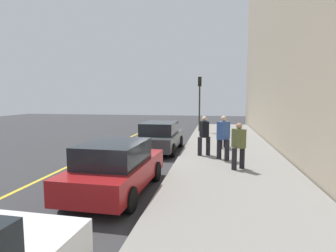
{
  "coord_description": "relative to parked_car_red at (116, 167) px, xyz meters",
  "views": [
    {
      "loc": [
        -12.9,
        -2.59,
        2.78
      ],
      "look_at": [
        2.13,
        0.01,
        1.16
      ],
      "focal_mm": 29.31,
      "sensor_mm": 36.0,
      "label": 1
    }
  ],
  "objects": [
    {
      "name": "pedestrian_blue_coat",
      "position": [
        4.16,
        -3.15,
        0.38
      ],
      "size": [
        0.59,
        0.56,
        1.85
      ],
      "color": "black",
      "rests_on": "sidewalk"
    },
    {
      "name": "sidewalk",
      "position": [
        5.52,
        -3.51,
        -0.68
      ],
      "size": [
        28.0,
        4.6,
        0.15
      ],
      "primitive_type": "cube",
      "color": "gray",
      "rests_on": "ground"
    },
    {
      "name": "parked_car_charcoal",
      "position": [
        6.23,
        -0.04,
        0.0
      ],
      "size": [
        4.25,
        1.95,
        1.51
      ],
      "color": "black",
      "rests_on": "ground"
    },
    {
      "name": "ground_plane",
      "position": [
        5.52,
        -0.21,
        -0.76
      ],
      "size": [
        56.0,
        56.0,
        0.0
      ],
      "primitive_type": "plane",
      "color": "#333335"
    },
    {
      "name": "traffic_light_pole",
      "position": [
        13.64,
        -1.61,
        2.21
      ],
      "size": [
        0.35,
        0.26,
        4.14
      ],
      "color": "#2D2D19",
      "rests_on": "sidewalk"
    },
    {
      "name": "pedestrian_black_coat",
      "position": [
        4.94,
        -2.32,
        0.34
      ],
      "size": [
        0.55,
        0.56,
        1.77
      ],
      "color": "black",
      "rests_on": "sidewalk"
    },
    {
      "name": "pedestrian_olive_coat",
      "position": [
        2.74,
        -3.66,
        0.3
      ],
      "size": [
        0.54,
        0.51,
        1.7
      ],
      "color": "black",
      "rests_on": "sidewalk"
    },
    {
      "name": "lane_stripe_centre",
      "position": [
        5.52,
        2.99,
        -0.75
      ],
      "size": [
        28.0,
        0.14,
        0.01
      ],
      "primitive_type": "cube",
      "color": "gold",
      "rests_on": "ground"
    },
    {
      "name": "rolling_suitcase",
      "position": [
        7.2,
        -3.37,
        -0.36
      ],
      "size": [
        0.34,
        0.22,
        0.85
      ],
      "color": "black",
      "rests_on": "sidewalk"
    },
    {
      "name": "pedestrian_tan_coat",
      "position": [
        6.81,
        -3.27,
        0.26
      ],
      "size": [
        0.51,
        0.51,
        1.63
      ],
      "color": "black",
      "rests_on": "sidewalk"
    },
    {
      "name": "parked_car_red",
      "position": [
        0.0,
        0.0,
        0.0
      ],
      "size": [
        4.21,
        2.01,
        1.51
      ],
      "color": "black",
      "rests_on": "ground"
    }
  ]
}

